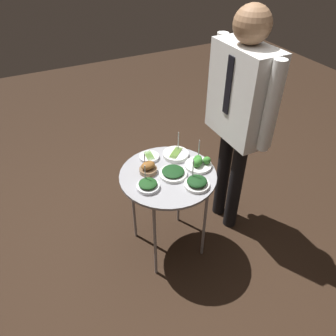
{
  "coord_description": "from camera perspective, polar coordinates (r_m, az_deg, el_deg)",
  "views": [
    {
      "loc": [
        1.45,
        -0.72,
        2.02
      ],
      "look_at": [
        0.0,
        0.0,
        0.74
      ],
      "focal_mm": 35.0,
      "sensor_mm": 36.0,
      "label": 1
    }
  ],
  "objects": [
    {
      "name": "serving_cart",
      "position": [
        2.13,
        -0.0,
        -2.23
      ],
      "size": [
        0.63,
        0.63,
        0.69
      ],
      "color": "#939399",
      "rests_on": "ground_plane"
    },
    {
      "name": "bowl_asparagus_front_left",
      "position": [
        2.24,
        1.36,
        2.4
      ],
      "size": [
        0.17,
        0.17,
        0.16
      ],
      "color": "white",
      "rests_on": "serving_cart"
    },
    {
      "name": "bowl_roast_mid_right",
      "position": [
        2.09,
        -3.49,
        -0.02
      ],
      "size": [
        0.11,
        0.11,
        0.13
      ],
      "color": "brown",
      "rests_on": "serving_cart"
    },
    {
      "name": "bowl_spinach_far_rim",
      "position": [
        1.98,
        -3.51,
        -3.01
      ],
      "size": [
        0.14,
        0.14,
        0.15
      ],
      "color": "silver",
      "rests_on": "serving_cart"
    },
    {
      "name": "ground_plane",
      "position": [
        2.59,
        -0.0,
        -13.07
      ],
      "size": [
        8.0,
        8.0,
        0.0
      ],
      "primitive_type": "plane",
      "color": "black"
    },
    {
      "name": "waiter_figure",
      "position": [
        2.2,
        12.47,
        10.72
      ],
      "size": [
        0.6,
        0.23,
        1.64
      ],
      "color": "black",
      "rests_on": "ground_plane"
    },
    {
      "name": "bowl_spinach_back_left",
      "position": [
        2.07,
        0.89,
        -0.84
      ],
      "size": [
        0.18,
        0.18,
        0.04
      ],
      "color": "white",
      "rests_on": "serving_cart"
    },
    {
      "name": "bowl_broccoli_mid_left",
      "position": [
        2.15,
        5.39,
        0.89
      ],
      "size": [
        0.18,
        0.18,
        0.18
      ],
      "color": "white",
      "rests_on": "serving_cart"
    },
    {
      "name": "bowl_asparagus_center",
      "position": [
        2.22,
        -3.3,
        1.96
      ],
      "size": [
        0.13,
        0.13,
        0.03
      ],
      "color": "silver",
      "rests_on": "serving_cart"
    },
    {
      "name": "bowl_spinach_front_right",
      "position": [
        2.0,
        5.05,
        -2.59
      ],
      "size": [
        0.16,
        0.16,
        0.17
      ],
      "color": "white",
      "rests_on": "serving_cart"
    }
  ]
}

